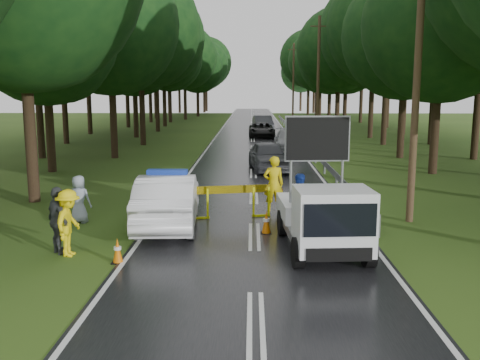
{
  "coord_description": "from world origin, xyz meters",
  "views": [
    {
      "loc": [
        -0.09,
        -15.52,
        4.41
      ],
      "look_at": [
        -0.49,
        2.5,
        1.3
      ],
      "focal_mm": 40.0,
      "sensor_mm": 36.0,
      "label": 1
    }
  ],
  "objects_px": {
    "queue_car_first": "(268,156)",
    "queue_car_fourth": "(263,124)",
    "barrier": "(231,194)",
    "queue_car_second": "(290,140)",
    "police_sedan": "(168,201)",
    "civilian": "(301,200)",
    "officer": "(274,184)",
    "queue_car_third": "(262,130)",
    "work_truck": "(324,217)"
  },
  "relations": [
    {
      "from": "barrier",
      "to": "queue_car_fourth",
      "type": "xyz_separation_m",
      "value": [
        1.83,
        36.44,
        -0.03
      ]
    },
    {
      "from": "barrier",
      "to": "queue_car_first",
      "type": "distance_m",
      "value": 10.94
    },
    {
      "from": "work_truck",
      "to": "queue_car_second",
      "type": "height_order",
      "value": "work_truck"
    },
    {
      "from": "queue_car_first",
      "to": "queue_car_fourth",
      "type": "relative_size",
      "value": 0.91
    },
    {
      "from": "queue_car_first",
      "to": "queue_car_second",
      "type": "height_order",
      "value": "queue_car_first"
    },
    {
      "from": "barrier",
      "to": "officer",
      "type": "relative_size",
      "value": 1.34
    },
    {
      "from": "queue_car_first",
      "to": "work_truck",
      "type": "bearing_deg",
      "value": -92.43
    },
    {
      "from": "civilian",
      "to": "police_sedan",
      "type": "bearing_deg",
      "value": -179.36
    },
    {
      "from": "queue_car_second",
      "to": "work_truck",
      "type": "bearing_deg",
      "value": -91.61
    },
    {
      "from": "work_truck",
      "to": "queue_car_third",
      "type": "distance_m",
      "value": 34.25
    },
    {
      "from": "police_sedan",
      "to": "civilian",
      "type": "bearing_deg",
      "value": 178.19
    },
    {
      "from": "officer",
      "to": "queue_car_second",
      "type": "height_order",
      "value": "officer"
    },
    {
      "from": "queue_car_fourth",
      "to": "work_truck",
      "type": "bearing_deg",
      "value": -94.31
    },
    {
      "from": "police_sedan",
      "to": "queue_car_fourth",
      "type": "height_order",
      "value": "police_sedan"
    },
    {
      "from": "officer",
      "to": "queue_car_second",
      "type": "bearing_deg",
      "value": -104.65
    },
    {
      "from": "police_sedan",
      "to": "queue_car_fourth",
      "type": "bearing_deg",
      "value": -99.75
    },
    {
      "from": "work_truck",
      "to": "queue_car_first",
      "type": "bearing_deg",
      "value": 90.1
    },
    {
      "from": "civilian",
      "to": "queue_car_second",
      "type": "height_order",
      "value": "civilian"
    },
    {
      "from": "work_truck",
      "to": "queue_car_first",
      "type": "height_order",
      "value": "work_truck"
    },
    {
      "from": "police_sedan",
      "to": "queue_car_second",
      "type": "height_order",
      "value": "police_sedan"
    },
    {
      "from": "work_truck",
      "to": "queue_car_third",
      "type": "bearing_deg",
      "value": 87.72
    },
    {
      "from": "police_sedan",
      "to": "queue_car_second",
      "type": "xyz_separation_m",
      "value": [
        5.37,
        21.01,
        -0.09
      ]
    },
    {
      "from": "barrier",
      "to": "queue_car_third",
      "type": "distance_m",
      "value": 30.49
    },
    {
      "from": "queue_car_first",
      "to": "queue_car_fourth",
      "type": "distance_m",
      "value": 25.62
    },
    {
      "from": "civilian",
      "to": "queue_car_third",
      "type": "distance_m",
      "value": 31.45
    },
    {
      "from": "barrier",
      "to": "queue_car_first",
      "type": "bearing_deg",
      "value": 70.61
    },
    {
      "from": "barrier",
      "to": "civilian",
      "type": "distance_m",
      "value": 2.51
    },
    {
      "from": "police_sedan",
      "to": "queue_car_fourth",
      "type": "distance_m",
      "value": 37.8
    },
    {
      "from": "queue_car_first",
      "to": "queue_car_second",
      "type": "bearing_deg",
      "value": 72.14
    },
    {
      "from": "officer",
      "to": "queue_car_first",
      "type": "distance_m",
      "value": 9.84
    },
    {
      "from": "barrier",
      "to": "officer",
      "type": "distance_m",
      "value": 1.8
    },
    {
      "from": "queue_car_third",
      "to": "queue_car_fourth",
      "type": "relative_size",
      "value": 0.97
    },
    {
      "from": "queue_car_first",
      "to": "queue_car_third",
      "type": "xyz_separation_m",
      "value": [
        0.0,
        19.62,
        -0.11
      ]
    },
    {
      "from": "police_sedan",
      "to": "queue_car_first",
      "type": "height_order",
      "value": "police_sedan"
    },
    {
      "from": "queue_car_second",
      "to": "queue_car_third",
      "type": "height_order",
      "value": "queue_car_second"
    },
    {
      "from": "queue_car_first",
      "to": "queue_car_third",
      "type": "height_order",
      "value": "queue_car_first"
    },
    {
      "from": "police_sedan",
      "to": "officer",
      "type": "distance_m",
      "value": 4.08
    },
    {
      "from": "barrier",
      "to": "queue_car_second",
      "type": "xyz_separation_m",
      "value": [
        3.4,
        19.85,
        -0.1
      ]
    },
    {
      "from": "civilian",
      "to": "queue_car_fourth",
      "type": "relative_size",
      "value": 0.34
    },
    {
      "from": "queue_car_fourth",
      "to": "officer",
      "type": "bearing_deg",
      "value": -96.03
    },
    {
      "from": "queue_car_first",
      "to": "queue_car_fourth",
      "type": "xyz_separation_m",
      "value": [
        0.23,
        25.62,
        0.05
      ]
    },
    {
      "from": "work_truck",
      "to": "officer",
      "type": "distance_m",
      "value": 4.91
    },
    {
      "from": "civilian",
      "to": "queue_car_second",
      "type": "relative_size",
      "value": 0.33
    },
    {
      "from": "civilian",
      "to": "queue_car_first",
      "type": "height_order",
      "value": "civilian"
    },
    {
      "from": "barrier",
      "to": "queue_car_fourth",
      "type": "distance_m",
      "value": 36.49
    },
    {
      "from": "police_sedan",
      "to": "work_truck",
      "type": "relative_size",
      "value": 1.13
    },
    {
      "from": "police_sedan",
      "to": "queue_car_third",
      "type": "distance_m",
      "value": 31.81
    },
    {
      "from": "civilian",
      "to": "queue_car_second",
      "type": "distance_m",
      "value": 20.88
    },
    {
      "from": "civilian",
      "to": "queue_car_first",
      "type": "relative_size",
      "value": 0.37
    },
    {
      "from": "police_sedan",
      "to": "civilian",
      "type": "distance_m",
      "value": 4.27
    }
  ]
}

